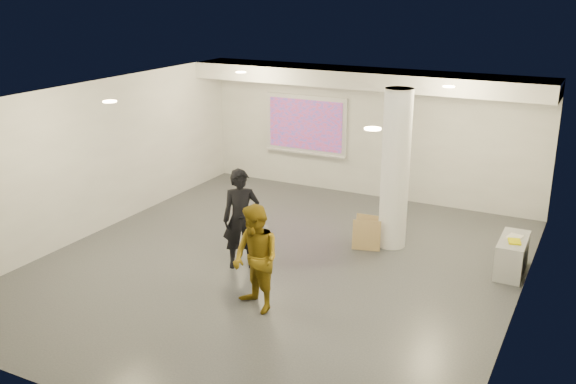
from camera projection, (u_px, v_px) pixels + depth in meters
The scene contains 20 objects.
floor at pixel (278, 265), 11.37m from camera, with size 8.00×9.00×0.01m, color #35373B.
ceiling at pixel (277, 97), 10.45m from camera, with size 8.00×9.00×0.01m, color white.
wall_back at pixel (370, 133), 14.72m from camera, with size 8.00×0.01×3.00m, color beige.
wall_front at pixel (86, 292), 7.10m from camera, with size 8.00×0.01×3.00m, color beige.
wall_left at pixel (99, 157), 12.65m from camera, with size 0.01×9.00×3.00m, color beige.
wall_right at pixel (524, 222), 9.17m from camera, with size 0.01×9.00×3.00m, color beige.
soffit_band at pixel (363, 78), 13.84m from camera, with size 8.00×1.10×0.36m, color silver.
downlight_nw at pixel (241, 72), 13.53m from camera, with size 0.22×0.22×0.02m, color #FFD799.
downlight_ne at pixel (449, 87), 11.61m from camera, with size 0.22×0.22×0.02m, color #FFD799.
downlight_sw at pixel (110, 101), 10.14m from camera, with size 0.22×0.22×0.02m, color #FFD799.
downlight_se at pixel (373, 129), 8.23m from camera, with size 0.22×0.22×0.02m, color #FFD799.
column at pixel (395, 170), 11.78m from camera, with size 0.52×0.52×3.00m, color white.
projection_screen at pixel (306, 125), 15.36m from camera, with size 2.10×0.13×1.42m.
credenza at pixel (512, 256), 11.00m from camera, with size 0.44×1.06×0.62m, color #989A9D.
papers_stack at pixel (515, 237), 10.96m from camera, with size 0.23×0.29×0.02m, color white.
postit_pad at pixel (514, 241), 10.76m from camera, with size 0.20×0.27×0.03m, color #DCD500.
cardboard_back at pixel (366, 235), 11.95m from camera, with size 0.52×0.05×0.57m, color #9F8150.
cardboard_front at pixel (368, 230), 12.25m from camera, with size 0.52×0.05×0.57m, color #9F8150.
woman at pixel (241, 219), 11.07m from camera, with size 0.64×0.42×1.77m, color black.
man at pixel (256, 259), 9.59m from camera, with size 0.81×0.63×1.67m, color #7C6010.
Camera 1 is at (4.92, -9.18, 4.75)m, focal length 40.00 mm.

